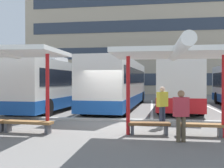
{
  "coord_description": "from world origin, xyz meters",
  "views": [
    {
      "loc": [
        2.11,
        -11.88,
        1.96
      ],
      "look_at": [
        -0.1,
        2.69,
        1.79
      ],
      "focal_mm": 41.97,
      "sensor_mm": 36.0,
      "label": 1
    }
  ],
  "objects_px": {
    "bench_2": "(28,124)",
    "waiting_passenger_0": "(181,112)",
    "coach_bus_3": "(179,86)",
    "waiting_shelter_2": "(175,54)",
    "coach_bus_2": "(119,84)",
    "coach_bus_1": "(61,85)",
    "bench_3": "(149,126)",
    "bench_4": "(200,127)",
    "waiting_passenger_1": "(162,103)",
    "waiting_shelter_1": "(4,53)",
    "coach_bus_0": "(12,86)"
  },
  "relations": [
    {
      "from": "coach_bus_1",
      "to": "bench_4",
      "type": "height_order",
      "value": "coach_bus_1"
    },
    {
      "from": "waiting_shelter_2",
      "to": "bench_4",
      "type": "relative_size",
      "value": 3.13
    },
    {
      "from": "coach_bus_3",
      "to": "waiting_shelter_2",
      "type": "xyz_separation_m",
      "value": [
        -1.1,
        -9.89,
        1.24
      ]
    },
    {
      "from": "coach_bus_3",
      "to": "bench_3",
      "type": "xyz_separation_m",
      "value": [
        -2.0,
        -9.49,
        -1.3
      ]
    },
    {
      "from": "coach_bus_0",
      "to": "coach_bus_1",
      "type": "relative_size",
      "value": 0.98
    },
    {
      "from": "bench_4",
      "to": "coach_bus_0",
      "type": "bearing_deg",
      "value": 143.78
    },
    {
      "from": "waiting_shelter_1",
      "to": "waiting_shelter_2",
      "type": "bearing_deg",
      "value": 0.35
    },
    {
      "from": "waiting_passenger_0",
      "to": "bench_3",
      "type": "bearing_deg",
      "value": 135.12
    },
    {
      "from": "coach_bus_3",
      "to": "bench_3",
      "type": "relative_size",
      "value": 6.99
    },
    {
      "from": "coach_bus_2",
      "to": "waiting_passenger_0",
      "type": "bearing_deg",
      "value": -72.33
    },
    {
      "from": "bench_2",
      "to": "waiting_passenger_0",
      "type": "bearing_deg",
      "value": -6.84
    },
    {
      "from": "coach_bus_3",
      "to": "coach_bus_2",
      "type": "bearing_deg",
      "value": -177.27
    },
    {
      "from": "waiting_shelter_1",
      "to": "waiting_shelter_2",
      "type": "relative_size",
      "value": 0.96
    },
    {
      "from": "coach_bus_0",
      "to": "coach_bus_3",
      "type": "bearing_deg",
      "value": 2.4
    },
    {
      "from": "bench_4",
      "to": "waiting_passenger_0",
      "type": "xyz_separation_m",
      "value": [
        -0.78,
        -1.03,
        0.63
      ]
    },
    {
      "from": "waiting_shelter_2",
      "to": "waiting_passenger_0",
      "type": "distance_m",
      "value": 2.02
    },
    {
      "from": "waiting_shelter_1",
      "to": "bench_3",
      "type": "relative_size",
      "value": 3.17
    },
    {
      "from": "coach_bus_3",
      "to": "waiting_passenger_0",
      "type": "height_order",
      "value": "coach_bus_3"
    },
    {
      "from": "coach_bus_0",
      "to": "coach_bus_2",
      "type": "relative_size",
      "value": 0.99
    },
    {
      "from": "bench_2",
      "to": "bench_4",
      "type": "distance_m",
      "value": 6.35
    },
    {
      "from": "coach_bus_1",
      "to": "bench_4",
      "type": "bearing_deg",
      "value": -45.95
    },
    {
      "from": "bench_4",
      "to": "coach_bus_3",
      "type": "bearing_deg",
      "value": 88.81
    },
    {
      "from": "waiting_passenger_0",
      "to": "waiting_passenger_1",
      "type": "bearing_deg",
      "value": 99.24
    },
    {
      "from": "coach_bus_0",
      "to": "waiting_passenger_1",
      "type": "xyz_separation_m",
      "value": [
        10.99,
        -7.07,
        -0.6
      ]
    },
    {
      "from": "coach_bus_2",
      "to": "coach_bus_1",
      "type": "bearing_deg",
      "value": -169.43
    },
    {
      "from": "waiting_shelter_1",
      "to": "waiting_passenger_1",
      "type": "relative_size",
      "value": 2.87
    },
    {
      "from": "coach_bus_2",
      "to": "bench_4",
      "type": "height_order",
      "value": "coach_bus_2"
    },
    {
      "from": "coach_bus_1",
      "to": "bench_3",
      "type": "height_order",
      "value": "coach_bus_1"
    },
    {
      "from": "coach_bus_2",
      "to": "bench_2",
      "type": "xyz_separation_m",
      "value": [
        -2.28,
        -9.64,
        -1.39
      ]
    },
    {
      "from": "bench_3",
      "to": "bench_4",
      "type": "relative_size",
      "value": 0.94
    },
    {
      "from": "coach_bus_1",
      "to": "coach_bus_2",
      "type": "bearing_deg",
      "value": 10.57
    },
    {
      "from": "bench_2",
      "to": "bench_3",
      "type": "distance_m",
      "value": 4.55
    },
    {
      "from": "bench_3",
      "to": "waiting_passenger_0",
      "type": "distance_m",
      "value": 1.58
    },
    {
      "from": "coach_bus_2",
      "to": "coach_bus_3",
      "type": "distance_m",
      "value": 4.26
    },
    {
      "from": "waiting_passenger_0",
      "to": "waiting_passenger_1",
      "type": "distance_m",
      "value": 2.95
    },
    {
      "from": "coach_bus_1",
      "to": "waiting_shelter_2",
      "type": "relative_size",
      "value": 2.46
    },
    {
      "from": "waiting_passenger_1",
      "to": "coach_bus_2",
      "type": "bearing_deg",
      "value": 110.8
    },
    {
      "from": "waiting_passenger_0",
      "to": "bench_4",
      "type": "bearing_deg",
      "value": 52.97
    },
    {
      "from": "coach_bus_1",
      "to": "bench_4",
      "type": "xyz_separation_m",
      "value": [
        8.22,
        -8.5,
        -1.31
      ]
    },
    {
      "from": "waiting_passenger_0",
      "to": "bench_2",
      "type": "bearing_deg",
      "value": 173.16
    },
    {
      "from": "waiting_shelter_2",
      "to": "waiting_passenger_0",
      "type": "bearing_deg",
      "value": -78.74
    },
    {
      "from": "bench_2",
      "to": "bench_3",
      "type": "bearing_deg",
      "value": 4.44
    },
    {
      "from": "coach_bus_2",
      "to": "bench_4",
      "type": "distance_m",
      "value": 10.23
    },
    {
      "from": "coach_bus_3",
      "to": "waiting_shelter_1",
      "type": "height_order",
      "value": "coach_bus_3"
    },
    {
      "from": "bench_4",
      "to": "waiting_passenger_1",
      "type": "distance_m",
      "value": 2.36
    },
    {
      "from": "waiting_shelter_1",
      "to": "coach_bus_3",
      "type": "bearing_deg",
      "value": 53.16
    },
    {
      "from": "coach_bus_2",
      "to": "coach_bus_3",
      "type": "relative_size",
      "value": 1.15
    },
    {
      "from": "bench_2",
      "to": "waiting_passenger_0",
      "type": "xyz_separation_m",
      "value": [
        5.56,
        -0.67,
        0.62
      ]
    },
    {
      "from": "coach_bus_1",
      "to": "waiting_passenger_0",
      "type": "distance_m",
      "value": 12.12
    },
    {
      "from": "waiting_passenger_0",
      "to": "waiting_passenger_1",
      "type": "height_order",
      "value": "waiting_passenger_1"
    }
  ]
}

